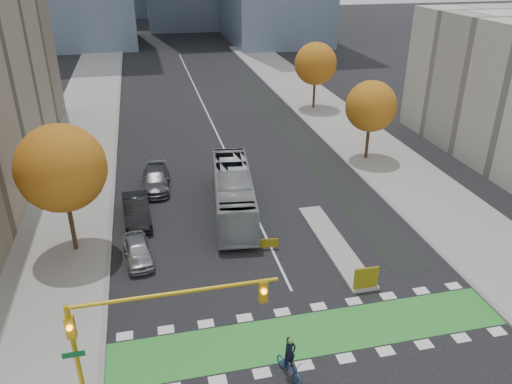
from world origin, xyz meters
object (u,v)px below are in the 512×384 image
tree_east_near (371,106)px  cyclist (289,363)px  parked_car_b (137,210)px  traffic_signal_west (140,321)px  bus (233,192)px  parked_car_c (156,180)px  tree_east_far (316,64)px  parked_car_a (138,251)px  tree_west (61,168)px  hazard_board (366,278)px

tree_east_near → cyclist: bearing=-121.3°
parked_car_b → traffic_signal_west: bearing=-92.2°
bus → parked_car_c: bearing=142.2°
traffic_signal_west → parked_car_b: traffic_signal_west is taller
tree_east_near → cyclist: 26.99m
tree_east_near → parked_car_c: 19.22m
tree_east_far → parked_car_a: tree_east_far is taller
tree_east_near → parked_car_a: size_ratio=1.79×
tree_west → tree_east_near: (24.00, 10.00, -0.75)m
parked_car_a → traffic_signal_west: bearing=-94.6°
bus → parked_car_b: 6.80m
tree_west → tree_east_near: tree_west is taller
tree_west → tree_east_far: 35.73m
hazard_board → tree_west: 18.44m
parked_car_a → bus: bearing=29.4°
tree_west → cyclist: 17.04m
parked_car_a → parked_car_c: parked_car_c is taller
tree_west → tree_east_far: size_ratio=1.08×
parked_car_c → cyclist: bearing=-72.8°
parked_car_c → traffic_signal_west: bearing=-89.4°
tree_west → parked_car_c: tree_west is taller
tree_east_far → parked_car_c: bearing=-136.8°
tree_west → traffic_signal_west: bearing=-72.0°
tree_east_far → cyclist: (-14.35, -38.79, -4.53)m
tree_east_far → parked_car_c: (-19.17, -17.97, -4.48)m
tree_east_far → traffic_signal_west: bearing=-117.9°
tree_east_far → cyclist: tree_east_far is taller
parked_car_a → hazard_board: bearing=-31.6°
cyclist → traffic_signal_west: bearing=158.5°
hazard_board → parked_car_a: 13.52m
hazard_board → cyclist: bearing=-139.6°
tree_west → tree_east_near: 26.01m
hazard_board → bus: size_ratio=0.13×
parked_car_a → tree_west: bearing=146.5°
tree_east_far → cyclist: 41.60m
tree_east_far → hazard_board: bearing=-104.1°
tree_west → cyclist: tree_west is taller
hazard_board → tree_east_near: (8.00, 17.80, 4.06)m
traffic_signal_west → parked_car_a: 11.06m
traffic_signal_west → tree_west: bearing=108.0°
hazard_board → cyclist: size_ratio=0.66×
tree_east_near → tree_east_far: size_ratio=0.92×
hazard_board → parked_car_a: bearing=154.5°
tree_east_far → bus: (-13.94, -23.17, -3.69)m
traffic_signal_west → tree_east_near: bearing=48.5°
traffic_signal_west → parked_car_b: 15.87m
parked_car_a → parked_car_b: bearing=83.9°
tree_west → cyclist: size_ratio=3.87×
bus → parked_car_a: size_ratio=2.83×
traffic_signal_west → bus: 16.84m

